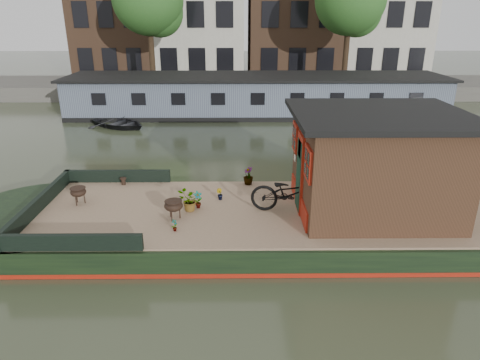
{
  "coord_description": "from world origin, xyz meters",
  "views": [
    {
      "loc": [
        -1.1,
        -9.56,
        5.11
      ],
      "look_at": [
        -1.01,
        0.5,
        1.24
      ],
      "focal_mm": 32.0,
      "sensor_mm": 36.0,
      "label": 1
    }
  ],
  "objects_px": {
    "potted_plant_a": "(198,200)",
    "brazier_rear": "(79,196)",
    "dinghy": "(119,120)",
    "bicycle": "(291,193)",
    "cabin": "(375,162)",
    "brazier_front": "(174,210)"
  },
  "relations": [
    {
      "from": "brazier_rear",
      "to": "dinghy",
      "type": "distance_m",
      "value": 10.86
    },
    {
      "from": "bicycle",
      "to": "potted_plant_a",
      "type": "xyz_separation_m",
      "value": [
        -2.25,
        0.29,
        -0.29
      ]
    },
    {
      "from": "cabin",
      "to": "potted_plant_a",
      "type": "bearing_deg",
      "value": 178.52
    },
    {
      "from": "cabin",
      "to": "dinghy",
      "type": "relative_size",
      "value": 1.31
    },
    {
      "from": "potted_plant_a",
      "to": "dinghy",
      "type": "distance_m",
      "value": 11.99
    },
    {
      "from": "potted_plant_a",
      "to": "brazier_front",
      "type": "bearing_deg",
      "value": -129.6
    },
    {
      "from": "brazier_front",
      "to": "bicycle",
      "type": "bearing_deg",
      "value": 6.78
    },
    {
      "from": "bicycle",
      "to": "brazier_front",
      "type": "height_order",
      "value": "bicycle"
    },
    {
      "from": "bicycle",
      "to": "brazier_rear",
      "type": "height_order",
      "value": "bicycle"
    },
    {
      "from": "bicycle",
      "to": "brazier_rear",
      "type": "relative_size",
      "value": 4.42
    },
    {
      "from": "bicycle",
      "to": "brazier_rear",
      "type": "distance_m",
      "value": 5.32
    },
    {
      "from": "cabin",
      "to": "brazier_rear",
      "type": "distance_m",
      "value": 7.35
    },
    {
      "from": "bicycle",
      "to": "cabin",
      "type": "bearing_deg",
      "value": -72.7
    },
    {
      "from": "brazier_front",
      "to": "brazier_rear",
      "type": "relative_size",
      "value": 1.06
    },
    {
      "from": "brazier_rear",
      "to": "brazier_front",
      "type": "bearing_deg",
      "value": -19.53
    },
    {
      "from": "bicycle",
      "to": "brazier_front",
      "type": "bearing_deg",
      "value": 108.98
    },
    {
      "from": "cabin",
      "to": "brazier_front",
      "type": "height_order",
      "value": "cabin"
    },
    {
      "from": "brazier_front",
      "to": "dinghy",
      "type": "height_order",
      "value": "brazier_front"
    },
    {
      "from": "potted_plant_a",
      "to": "dinghy",
      "type": "relative_size",
      "value": 0.14
    },
    {
      "from": "potted_plant_a",
      "to": "brazier_rear",
      "type": "bearing_deg",
      "value": 174.77
    },
    {
      "from": "bicycle",
      "to": "brazier_rear",
      "type": "bearing_deg",
      "value": 96.1
    },
    {
      "from": "dinghy",
      "to": "potted_plant_a",
      "type": "bearing_deg",
      "value": -124.25
    }
  ]
}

